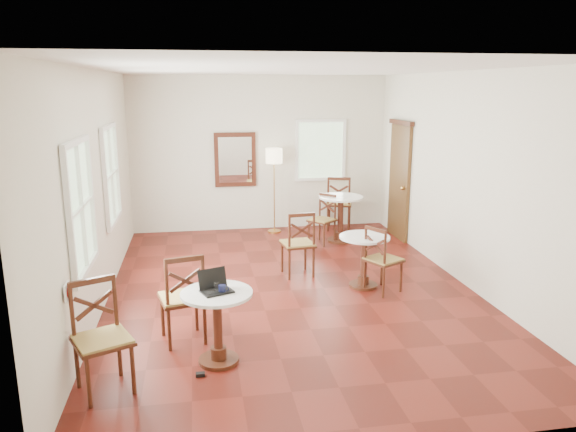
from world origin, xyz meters
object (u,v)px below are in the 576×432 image
Objects in this scene: laptop at (215,286)px; water_glass at (217,287)px; power_adapter at (200,374)px; chair_back_b at (323,219)px; cafe_table_near at (217,319)px; chair_near_a at (183,298)px; cafe_table_mid at (364,255)px; navy_mug at (222,289)px; chair_mid_a at (298,243)px; mouse at (211,291)px; chair_back_a at (339,203)px; floor_lamp at (274,162)px; chair_near_b at (101,338)px; cafe_table_back at (340,214)px; chair_mid_b at (382,259)px.

laptop reaches higher than water_glass.
chair_back_b is at bearing 62.61° from power_adapter.
chair_near_a is at bearing 122.93° from cafe_table_near.
laptop is at bearing -139.78° from cafe_table_mid.
navy_mug is at bearing 41.28° from power_adapter.
mouse is (-1.36, -2.48, 0.29)m from chair_mid_a.
chair_back_a is 1.55m from floor_lamp.
chair_mid_a is at bearing 142.66° from cafe_table_mid.
cafe_table_near is at bearing -68.28° from chair_back_b.
chair_near_b is at bearing -145.52° from mouse.
cafe_table_near is 5.65m from chair_back_a.
laptop reaches higher than cafe_table_back.
laptop reaches higher than power_adapter.
cafe_table_mid is 0.72× the size of chair_near_a.
chair_back_b is 9.99× the size of power_adapter.
chair_near_a is at bearing 134.75° from mouse.
cafe_table_back reaches higher than power_adapter.
cafe_table_mid is at bearing -39.96° from chair_back_b.
chair_back_a reaches higher than chair_near_b.
chair_mid_a is 2.83m from navy_mug.
cafe_table_mid is at bearing 19.07° from laptop.
floor_lamp reaches higher than navy_mug.
chair_back_b is at bearing 41.78° from laptop.
laptop is at bearing 80.62° from chair_back_a.
cafe_table_back is at bearing 95.28° from chair_back_a.
navy_mug reaches higher than mouse.
chair_back_b is (-0.54, -0.90, -0.10)m from chair_back_a.
cafe_table_near is 8.01× the size of water_glass.
navy_mug is (-1.25, -2.52, 0.32)m from chair_mid_a.
chair_back_b is 4.61m from water_glass.
power_adapter is at bearing 98.34° from chair_mid_b.
water_glass is 1.08× the size of power_adapter.
water_glass is (-2.41, -4.15, 0.29)m from cafe_table_back.
water_glass is at bearing -75.57° from laptop.
cafe_table_near is at bearing 53.27° from power_adapter.
water_glass is at bearing 96.45° from chair_mid_b.
chair_mid_b is 3.17m from power_adapter.
chair_near_a is 4.32m from chair_back_b.
chair_mid_a is at bearing -123.42° from cafe_table_back.
power_adapter is at bearing -120.57° from cafe_table_back.
chair_back_a is 5.68m from mouse.
chair_mid_a is 2.81m from water_glass.
chair_near_a is 5.36m from chair_back_a.
floor_lamp is at bearing 104.38° from cafe_table_mid.
mouse is (-1.37, -5.03, -0.60)m from floor_lamp.
mouse is at bearing -6.06° from chair_near_b.
chair_back_b is at bearing -22.75° from chair_mid_b.
laptop is 3.47× the size of navy_mug.
chair_near_b is at bearing 178.42° from laptop.
mouse reaches higher than power_adapter.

